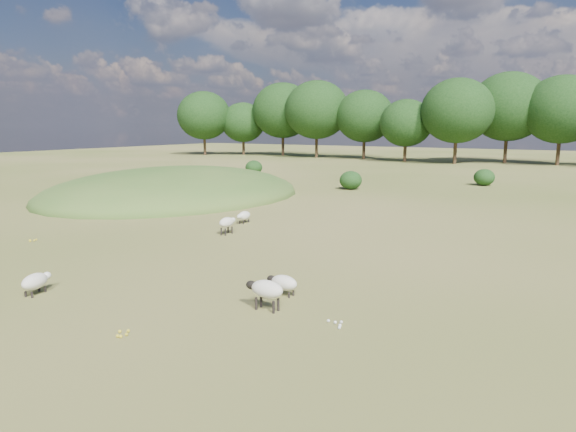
{
  "coord_description": "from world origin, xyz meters",
  "views": [
    {
      "loc": [
        13.16,
        -14.85,
        4.87
      ],
      "look_at": [
        2.0,
        4.0,
        1.0
      ],
      "focal_mm": 32.0,
      "sensor_mm": 36.0,
      "label": 1
    }
  ],
  "objects_px": {
    "sheep_2": "(283,283)",
    "sheep_5": "(266,289)",
    "sheep_3": "(227,222)",
    "sheep_1": "(36,281)",
    "sheep_0": "(244,216)"
  },
  "relations": [
    {
      "from": "sheep_0",
      "to": "sheep_3",
      "type": "height_order",
      "value": "sheep_3"
    },
    {
      "from": "sheep_3",
      "to": "sheep_1",
      "type": "bearing_deg",
      "value": -179.56
    },
    {
      "from": "sheep_1",
      "to": "sheep_0",
      "type": "bearing_deg",
      "value": -8.68
    },
    {
      "from": "sheep_2",
      "to": "sheep_5",
      "type": "bearing_deg",
      "value": 105.51
    },
    {
      "from": "sheep_0",
      "to": "sheep_1",
      "type": "xyz_separation_m",
      "value": [
        1.21,
        -12.15,
        0.01
      ]
    },
    {
      "from": "sheep_0",
      "to": "sheep_2",
      "type": "height_order",
      "value": "sheep_0"
    },
    {
      "from": "sheep_3",
      "to": "sheep_0",
      "type": "bearing_deg",
      "value": 17.93
    },
    {
      "from": "sheep_0",
      "to": "sheep_1",
      "type": "height_order",
      "value": "sheep_1"
    },
    {
      "from": "sheep_2",
      "to": "sheep_3",
      "type": "bearing_deg",
      "value": -37.21
    },
    {
      "from": "sheep_2",
      "to": "sheep_3",
      "type": "relative_size",
      "value": 0.97
    },
    {
      "from": "sheep_2",
      "to": "sheep_5",
      "type": "relative_size",
      "value": 0.93
    },
    {
      "from": "sheep_1",
      "to": "sheep_3",
      "type": "distance_m",
      "value": 9.57
    },
    {
      "from": "sheep_2",
      "to": "sheep_5",
      "type": "distance_m",
      "value": 1.32
    },
    {
      "from": "sheep_0",
      "to": "sheep_1",
      "type": "distance_m",
      "value": 12.21
    },
    {
      "from": "sheep_0",
      "to": "sheep_3",
      "type": "relative_size",
      "value": 0.98
    }
  ]
}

